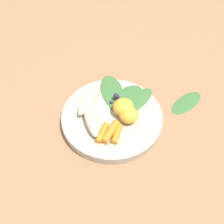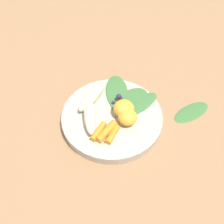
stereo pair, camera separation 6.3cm
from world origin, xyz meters
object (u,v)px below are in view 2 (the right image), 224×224
banana_peeled_left (90,114)px  banana_peeled_right (93,96)px  bowl (112,117)px  kale_leaf_stray (191,112)px  orange_segment_near (124,109)px

banana_peeled_left → banana_peeled_right: (-0.06, 0.02, 0.00)m
banana_peeled_left → banana_peeled_right: 0.06m
bowl → banana_peeled_right: size_ratio=2.15×
bowl → kale_leaf_stray: (0.04, 0.21, -0.01)m
banana_peeled_left → banana_peeled_right: bearing=168.7°
bowl → orange_segment_near: bearing=77.5°
bowl → kale_leaf_stray: size_ratio=2.26×
bowl → orange_segment_near: orange_segment_near is taller
kale_leaf_stray → banana_peeled_right: bearing=142.5°
bowl → banana_peeled_left: 0.06m
banana_peeled_right → orange_segment_near: (0.07, 0.06, 0.01)m
bowl → orange_segment_near: 0.04m
orange_segment_near → kale_leaf_stray: bearing=79.5°
banana_peeled_right → kale_leaf_stray: bearing=115.6°
bowl → banana_peeled_left: bearing=-95.9°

